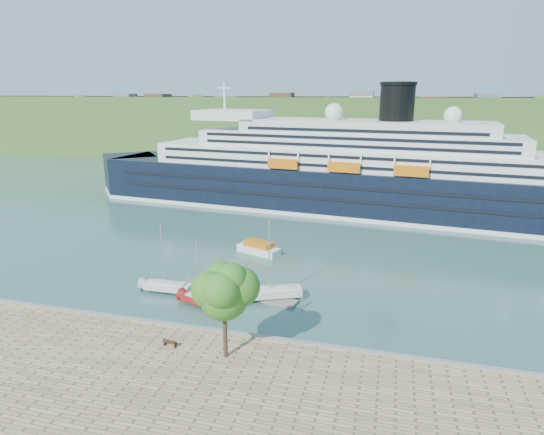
{
  "coord_description": "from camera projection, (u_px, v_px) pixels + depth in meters",
  "views": [
    {
      "loc": [
        22.76,
        -41.01,
        25.88
      ],
      "look_at": [
        3.93,
        30.0,
        5.57
      ],
      "focal_mm": 30.0,
      "sensor_mm": 36.0,
      "label": 1
    }
  ],
  "objects": [
    {
      "name": "ground",
      "position": [
        169.0,
        332.0,
        50.72
      ],
      "size": [
        400.0,
        400.0,
        0.0
      ],
      "primitive_type": "plane",
      "color": "#2F5450",
      "rests_on": "ground"
    },
    {
      "name": "tender_launch",
      "position": [
        259.0,
        247.0,
        75.34
      ],
      "size": [
        7.88,
        5.04,
        2.06
      ],
      "primitive_type": null,
      "rotation": [
        0.0,
        0.0,
        -0.36
      ],
      "color": "#CD680C",
      "rests_on": "ground"
    },
    {
      "name": "far_hillside",
      "position": [
        336.0,
        128.0,
        182.61
      ],
      "size": [
        400.0,
        50.0,
        24.0
      ],
      "primitive_type": "cube",
      "color": "#355722",
      "rests_on": "ground"
    },
    {
      "name": "cruise_ship",
      "position": [
        333.0,
        148.0,
        100.35
      ],
      "size": [
        125.95,
        30.53,
        28.02
      ],
      "primitive_type": null,
      "rotation": [
        0.0,
        0.0,
        -0.1
      ],
      "color": "black",
      "rests_on": "ground"
    },
    {
      "name": "floating_pontoon",
      "position": [
        236.0,
        292.0,
        60.48
      ],
      "size": [
        17.27,
        5.48,
        0.38
      ],
      "primitive_type": null,
      "rotation": [
        0.0,
        0.0,
        -0.2
      ],
      "color": "gray",
      "rests_on": "ground"
    },
    {
      "name": "park_bench",
      "position": [
        170.0,
        342.0,
        45.98
      ],
      "size": [
        1.47,
        0.69,
        0.92
      ],
      "primitive_type": null,
      "rotation": [
        0.0,
        0.0,
        -0.07
      ],
      "color": "#4A2215",
      "rests_on": "promenade"
    },
    {
      "name": "sailboat_red",
      "position": [
        201.0,
        276.0,
        55.6
      ],
      "size": [
        6.67,
        3.76,
        8.31
      ],
      "primitive_type": null,
      "rotation": [
        0.0,
        0.0,
        -0.33
      ],
      "color": "maroon",
      "rests_on": "ground"
    },
    {
      "name": "quay_coping",
      "position": [
        168.0,
        324.0,
        50.23
      ],
      "size": [
        220.0,
        0.5,
        0.3
      ],
      "primitive_type": "cube",
      "color": "slate",
      "rests_on": "promenade"
    },
    {
      "name": "promenade_tree",
      "position": [
        224.0,
        307.0,
        42.9
      ],
      "size": [
        6.39,
        6.39,
        10.58
      ],
      "primitive_type": null,
      "color": "#276219",
      "rests_on": "promenade"
    },
    {
      "name": "sailboat_white_near",
      "position": [
        166.0,
        261.0,
        59.42
      ],
      "size": [
        7.04,
        2.05,
        9.05
      ],
      "primitive_type": null,
      "rotation": [
        0.0,
        0.0,
        0.01
      ],
      "color": "silver",
      "rests_on": "ground"
    },
    {
      "name": "sailboat_white_far",
      "position": [
        274.0,
        262.0,
        57.31
      ],
      "size": [
        8.18,
        5.28,
        10.3
      ],
      "primitive_type": null,
      "rotation": [
        0.0,
        0.0,
        0.42
      ],
      "color": "silver",
      "rests_on": "ground"
    }
  ]
}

